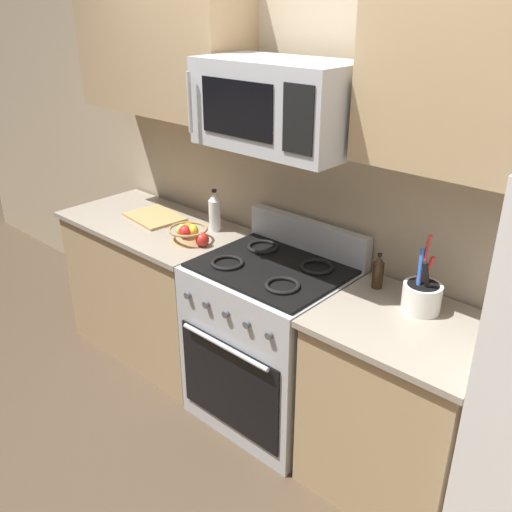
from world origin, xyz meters
TOP-DOWN VIEW (x-y plane):
  - ground_plane at (0.00, 0.00)m, footprint 16.00×16.00m
  - wall_back at (0.00, 1.02)m, footprint 8.00×0.10m
  - counter_left at (-0.98, 0.62)m, footprint 1.18×0.64m
  - range_oven at (-0.00, 0.63)m, footprint 0.76×0.68m
  - counter_right at (0.77, 0.62)m, footprint 0.76×0.64m
  - microwave at (-0.00, 0.65)m, footprint 0.76×0.44m
  - upper_cabinets_left at (-0.98, 0.80)m, footprint 1.17×0.34m
  - upper_cabinets_right at (0.77, 0.80)m, footprint 0.75×0.34m
  - utensil_crock at (0.75, 0.76)m, footprint 0.17×0.17m
  - fruit_basket at (-0.58, 0.58)m, footprint 0.22×0.22m
  - apple_loose at (-0.47, 0.58)m, footprint 0.08×0.08m
  - cutting_board at (-1.01, 0.67)m, footprint 0.38×0.31m
  - bottle_vinegar at (-0.59, 0.79)m, footprint 0.07×0.07m
  - bottle_soy at (0.50, 0.81)m, footprint 0.05×0.05m

SIDE VIEW (x-z plane):
  - ground_plane at x=0.00m, z-range 0.00..0.00m
  - counter_left at x=-0.98m, z-range 0.00..0.91m
  - counter_right at x=0.77m, z-range 0.00..0.91m
  - range_oven at x=0.00m, z-range -0.07..1.02m
  - cutting_board at x=-1.01m, z-range 0.91..0.93m
  - apple_loose at x=-0.47m, z-range 0.91..0.99m
  - fruit_basket at x=-0.58m, z-range 0.91..1.01m
  - utensil_crock at x=0.75m, z-range 0.81..1.15m
  - bottle_soy at x=0.50m, z-range 0.90..1.08m
  - bottle_vinegar at x=-0.59m, z-range 0.90..1.15m
  - wall_back at x=0.00m, z-range 0.00..2.60m
  - microwave at x=0.00m, z-range 1.53..1.92m
  - upper_cabinets_left at x=-0.98m, z-range 1.55..2.28m
  - upper_cabinets_right at x=0.77m, z-range 1.55..2.28m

